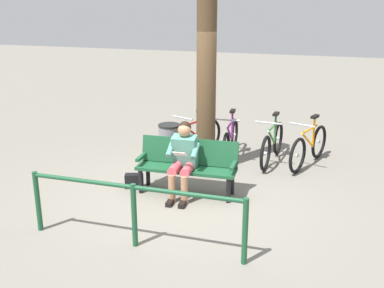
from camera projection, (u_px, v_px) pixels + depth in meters
ground_plane at (188, 197)px, 7.25m from camera, size 40.00×40.00×0.00m
bench at (188, 162)px, 7.31m from camera, size 1.62×0.56×0.87m
person_reading at (183, 156)px, 7.12m from camera, size 0.50×0.78×1.20m
handbag at (134, 181)px, 7.58m from camera, size 0.33×0.23×0.24m
tree_trunk at (206, 59)px, 7.74m from camera, size 0.34×0.34×4.09m
litter_bin at (169, 145)px, 8.51m from camera, size 0.41×0.41×0.80m
bicycle_blue at (309, 147)px, 8.55m from camera, size 0.66×1.61×0.94m
bicycle_green at (272, 144)px, 8.72m from camera, size 0.48×1.68×0.94m
bicycle_purple at (230, 140)px, 8.94m from camera, size 0.48×1.68×0.94m
bicycle_black at (196, 139)px, 9.02m from camera, size 0.70×1.59×0.94m
railing_fence at (134, 204)px, 5.65m from camera, size 2.89×0.10×0.85m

